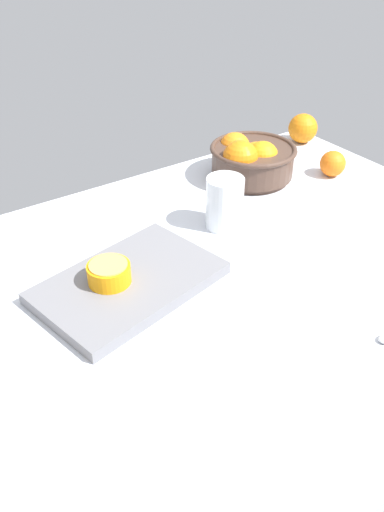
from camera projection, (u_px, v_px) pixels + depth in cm
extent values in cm
cube|color=silver|center=(203.00, 291.00, 98.27)|extent=(139.38, 93.89, 3.00)
cylinder|color=#473328|center=(251.00, 176.00, 133.42)|extent=(18.90, 18.90, 1.20)
cylinder|color=#473328|center=(253.00, 161.00, 131.12)|extent=(20.54, 20.54, 6.79)
torus|color=#473328|center=(253.00, 149.00, 129.17)|extent=(21.74, 21.74, 1.20)
sphere|color=orange|center=(256.00, 156.00, 131.54)|extent=(7.12, 7.12, 7.12)
sphere|color=orange|center=(235.00, 148.00, 133.72)|extent=(8.05, 8.05, 8.05)
sphere|color=orange|center=(240.00, 158.00, 125.71)|extent=(8.75, 8.75, 8.75)
sphere|color=orange|center=(262.00, 157.00, 128.65)|extent=(7.87, 7.87, 7.87)
cylinder|color=white|center=(22.00, 484.00, 58.58)|extent=(9.25, 9.25, 11.31)
cylinder|color=#F9A62A|center=(28.00, 501.00, 60.57)|extent=(8.14, 8.14, 4.38)
cylinder|color=white|center=(225.00, 203.00, 111.37)|extent=(8.07, 8.07, 11.47)
cylinder|color=yellow|center=(224.00, 214.00, 112.94)|extent=(7.10, 7.10, 5.99)
cube|color=slate|center=(129.00, 283.00, 95.95)|extent=(36.73, 27.56, 2.39)
cylinder|color=orange|center=(109.00, 273.00, 93.30)|extent=(7.88, 7.88, 3.60)
cylinder|color=#F8BD55|center=(108.00, 265.00, 92.18)|extent=(6.93, 6.93, 0.30)
sphere|color=orange|center=(333.00, 164.00, 133.09)|extent=(6.58, 6.58, 6.58)
sphere|color=orange|center=(303.00, 128.00, 150.54)|extent=(8.37, 8.37, 8.37)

